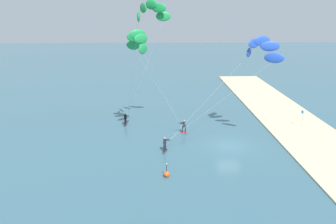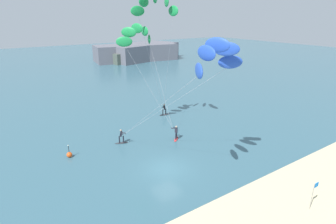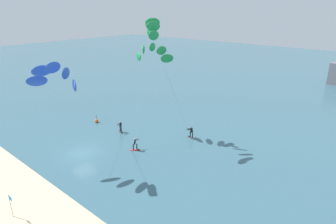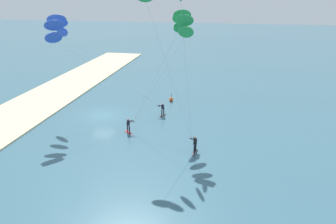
{
  "view_description": "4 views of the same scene",
  "coord_description": "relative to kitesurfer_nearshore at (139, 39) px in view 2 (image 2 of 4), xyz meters",
  "views": [
    {
      "loc": [
        -35.04,
        8.17,
        14.96
      ],
      "look_at": [
        2.49,
        6.86,
        3.37
      ],
      "focal_mm": 36.01,
      "sensor_mm": 36.0,
      "label": 1
    },
    {
      "loc": [
        -12.1,
        -18.53,
        13.61
      ],
      "look_at": [
        4.5,
        6.52,
        2.85
      ],
      "focal_mm": 28.94,
      "sensor_mm": 36.0,
      "label": 2
    },
    {
      "loc": [
        28.85,
        -17.37,
        17.06
      ],
      "look_at": [
        6.28,
        9.1,
        4.4
      ],
      "focal_mm": 30.77,
      "sensor_mm": 36.0,
      "label": 3
    },
    {
      "loc": [
        36.12,
        15.35,
        14.67
      ],
      "look_at": [
        6.57,
        9.54,
        3.5
      ],
      "focal_mm": 35.66,
      "sensor_mm": 36.0,
      "label": 4
    }
  ],
  "objects": [
    {
      "name": "ground_plane",
      "position": [
        -2.76,
        -9.97,
        -11.1
      ],
      "size": [
        240.0,
        240.0,
        0.0
      ],
      "primitive_type": "plane",
      "color": "#386070"
    },
    {
      "name": "beach_flag",
      "position": [
        2.99,
        -20.64,
        -9.4
      ],
      "size": [
        0.57,
        0.05,
        2.2
      ],
      "color": "gray",
      "rests_on": "sand_strip"
    },
    {
      "name": "kitesurfer_mid_water",
      "position": [
        1.63,
        -1.15,
        3.02
      ],
      "size": [
        6.61,
        6.28,
        15.93
      ],
      "color": "#333338",
      "rests_on": "ground"
    },
    {
      "name": "kitesurfer_nearshore",
      "position": [
        0.0,
        0.0,
        0.0
      ],
      "size": [
        5.31,
        7.58,
        12.78
      ],
      "color": "red",
      "rests_on": "ground"
    },
    {
      "name": "distant_headland",
      "position": [
        27.27,
        51.1,
        -8.89
      ],
      "size": [
        29.03,
        17.91,
        5.01
      ],
      "color": "slate",
      "rests_on": "ground"
    },
    {
      "name": "marker_buoy",
      "position": [
        -9.74,
        -2.65,
        -10.8
      ],
      "size": [
        0.56,
        0.56,
        1.38
      ],
      "color": "#EA5119",
      "rests_on": "ground"
    },
    {
      "name": "kitesurfer_far_out",
      "position": [
        -0.64,
        -13.08,
        -0.71
      ],
      "size": [
        7.53,
        12.99,
        12.1
      ],
      "color": "#333338",
      "rests_on": "ground"
    }
  ]
}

